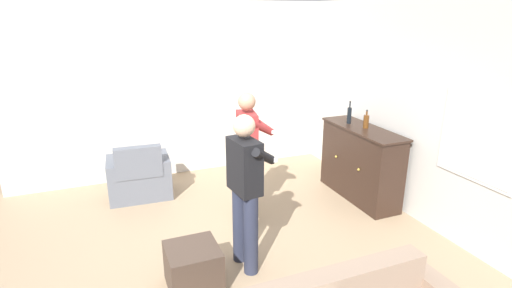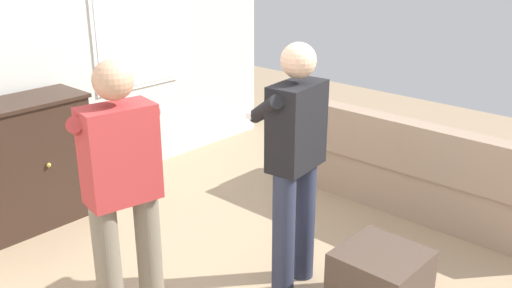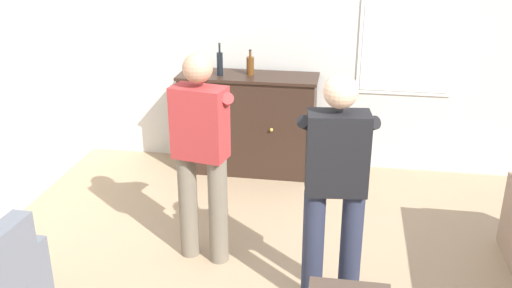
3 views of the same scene
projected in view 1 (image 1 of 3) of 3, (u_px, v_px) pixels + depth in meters
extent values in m
plane|color=#9E8466|center=(224.00, 253.00, 4.55)|extent=(10.40, 10.40, 0.00)
cube|color=beige|center=(421.00, 113.00, 5.06)|extent=(5.20, 0.12, 2.80)
cube|color=silver|center=(479.00, 138.00, 4.26)|extent=(0.96, 0.02, 0.96)
cube|color=white|center=(479.00, 138.00, 4.25)|extent=(0.88, 0.03, 0.88)
cube|color=silver|center=(172.00, 91.00, 6.46)|extent=(0.12, 5.20, 2.80)
cube|color=slate|center=(140.00, 183.00, 5.92)|extent=(0.67, 0.67, 0.40)
cube|color=slate|center=(138.00, 162.00, 5.56)|extent=(0.17, 0.65, 0.45)
cube|color=slate|center=(112.00, 180.00, 5.77)|extent=(0.65, 0.15, 0.60)
cube|color=slate|center=(166.00, 174.00, 6.01)|extent=(0.65, 0.15, 0.60)
cube|color=black|center=(360.00, 164.00, 5.79)|extent=(1.40, 0.44, 1.03)
cube|color=black|center=(363.00, 129.00, 5.63)|extent=(1.44, 0.48, 0.03)
sphere|color=#B79338|center=(336.00, 157.00, 5.94)|extent=(0.04, 0.04, 0.04)
sphere|color=#B79338|center=(359.00, 170.00, 5.45)|extent=(0.04, 0.04, 0.04)
cylinder|color=black|center=(349.00, 116.00, 5.82)|extent=(0.06, 0.06, 0.23)
cylinder|color=black|center=(350.00, 105.00, 5.77)|extent=(0.02, 0.02, 0.08)
cylinder|color=#262626|center=(350.00, 102.00, 5.75)|extent=(0.02, 0.02, 0.02)
cylinder|color=#593314|center=(366.00, 122.00, 5.59)|extent=(0.08, 0.08, 0.18)
cylinder|color=#593314|center=(367.00, 113.00, 5.55)|extent=(0.03, 0.03, 0.06)
cylinder|color=#262626|center=(367.00, 111.00, 5.54)|extent=(0.03, 0.03, 0.02)
cube|color=#47382D|center=(193.00, 267.00, 3.93)|extent=(0.51, 0.51, 0.43)
cylinder|color=#6B6051|center=(246.00, 182.00, 5.36)|extent=(0.15, 0.15, 0.88)
cylinder|color=#6B6051|center=(249.00, 190.00, 5.12)|extent=(0.15, 0.15, 0.88)
cube|color=#9E2D2D|center=(247.00, 134.00, 5.02)|extent=(0.43, 0.29, 0.55)
sphere|color=tan|center=(247.00, 102.00, 4.89)|extent=(0.22, 0.22, 0.22)
cylinder|color=#9E2D2D|center=(258.00, 123.00, 5.12)|extent=(0.38, 0.36, 0.29)
cylinder|color=#9E2D2D|center=(261.00, 127.00, 4.91)|extent=(0.26, 0.43, 0.29)
cube|color=white|center=(272.00, 131.00, 5.07)|extent=(0.15, 0.07, 0.04)
cylinder|color=#282D42|center=(240.00, 224.00, 4.30)|extent=(0.15, 0.15, 0.88)
cylinder|color=#282D42|center=(251.00, 235.00, 4.08)|extent=(0.15, 0.15, 0.88)
cube|color=black|center=(244.00, 166.00, 3.97)|extent=(0.42, 0.27, 0.55)
sphere|color=#D8AD8C|center=(244.00, 126.00, 3.84)|extent=(0.22, 0.22, 0.22)
cylinder|color=black|center=(253.00, 150.00, 4.10)|extent=(0.29, 0.43, 0.29)
cylinder|color=black|center=(264.00, 156.00, 3.91)|extent=(0.36, 0.38, 0.29)
cube|color=white|center=(272.00, 158.00, 4.11)|extent=(0.15, 0.06, 0.04)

